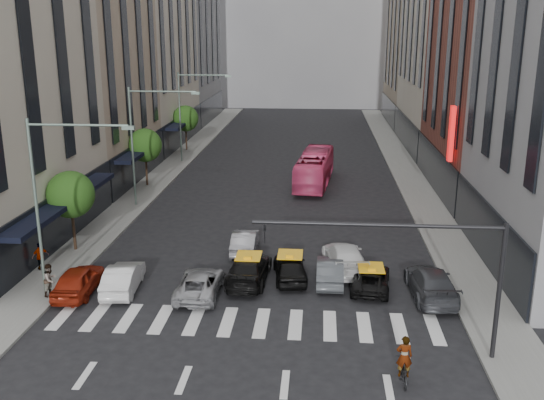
% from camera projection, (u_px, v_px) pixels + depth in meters
% --- Properties ---
extents(ground, '(160.00, 160.00, 0.00)m').
position_uv_depth(ground, '(245.00, 338.00, 27.04)').
color(ground, black).
rests_on(ground, ground).
extents(sidewalk_left, '(3.00, 96.00, 0.15)m').
position_uv_depth(sidewalk_left, '(162.00, 175.00, 56.66)').
color(sidewalk_left, slate).
rests_on(sidewalk_left, ground).
extents(sidewalk_right, '(3.00, 96.00, 0.15)m').
position_uv_depth(sidewalk_right, '(411.00, 180.00, 54.90)').
color(sidewalk_right, slate).
rests_on(sidewalk_right, ground).
extents(building_left_b, '(8.00, 16.00, 24.00)m').
position_uv_depth(building_left_b, '(87.00, 44.00, 51.90)').
color(building_left_b, tan).
rests_on(building_left_b, ground).
extents(building_left_d, '(8.00, 18.00, 30.00)m').
position_uv_depth(building_left_d, '(181.00, 16.00, 86.55)').
color(building_left_d, gray).
rests_on(building_left_d, ground).
extents(building_right_b, '(8.00, 18.00, 26.00)m').
position_uv_depth(building_right_b, '(497.00, 32.00, 48.05)').
color(building_right_b, brown).
rests_on(building_right_b, ground).
extents(building_right_d, '(8.00, 18.00, 28.00)m').
position_uv_depth(building_right_d, '(422.00, 23.00, 84.21)').
color(building_right_d, tan).
rests_on(building_right_d, ground).
extents(building_far, '(30.00, 10.00, 36.00)m').
position_uv_depth(building_far, '(305.00, 0.00, 103.59)').
color(building_far, gray).
rests_on(building_far, ground).
extents(tree_near, '(2.88, 2.88, 4.95)m').
position_uv_depth(tree_near, '(71.00, 195.00, 36.53)').
color(tree_near, black).
rests_on(tree_near, sidewalk_left).
extents(tree_mid, '(2.88, 2.88, 4.95)m').
position_uv_depth(tree_mid, '(145.00, 145.00, 51.87)').
color(tree_mid, black).
rests_on(tree_mid, sidewalk_left).
extents(tree_far, '(2.88, 2.88, 4.95)m').
position_uv_depth(tree_far, '(185.00, 118.00, 67.21)').
color(tree_far, black).
rests_on(tree_far, sidewalk_left).
extents(streetlamp_near, '(5.38, 0.25, 9.00)m').
position_uv_depth(streetlamp_near, '(53.00, 184.00, 30.03)').
color(streetlamp_near, gray).
rests_on(streetlamp_near, sidewalk_left).
extents(streetlamp_mid, '(5.38, 0.25, 9.00)m').
position_uv_depth(streetlamp_mid, '(144.00, 131.00, 45.37)').
color(streetlamp_mid, gray).
rests_on(streetlamp_mid, sidewalk_left).
extents(streetlamp_far, '(5.38, 0.25, 9.00)m').
position_uv_depth(streetlamp_far, '(189.00, 105.00, 60.70)').
color(streetlamp_far, gray).
rests_on(streetlamp_far, sidewalk_left).
extents(traffic_signal, '(10.10, 0.20, 6.00)m').
position_uv_depth(traffic_signal, '(431.00, 258.00, 24.26)').
color(traffic_signal, black).
rests_on(traffic_signal, ground).
extents(liberty_sign, '(0.30, 0.70, 4.00)m').
position_uv_depth(liberty_sign, '(451.00, 134.00, 43.60)').
color(liberty_sign, red).
rests_on(liberty_sign, ground).
extents(car_red, '(1.88, 4.38, 1.48)m').
position_uv_depth(car_red, '(78.00, 280.00, 31.42)').
color(car_red, maroon).
rests_on(car_red, ground).
extents(car_white_front, '(1.89, 4.47, 1.44)m').
position_uv_depth(car_white_front, '(123.00, 278.00, 31.78)').
color(car_white_front, silver).
rests_on(car_white_front, ground).
extents(car_silver, '(2.19, 4.64, 1.28)m').
position_uv_depth(car_silver, '(199.00, 283.00, 31.27)').
color(car_silver, '#A6A7AC').
rests_on(car_silver, ground).
extents(taxi_left, '(2.30, 5.19, 1.48)m').
position_uv_depth(taxi_left, '(249.00, 269.00, 32.86)').
color(taxi_left, black).
rests_on(taxi_left, ground).
extents(taxi_center, '(2.25, 4.41, 1.44)m').
position_uv_depth(taxi_center, '(290.00, 267.00, 33.17)').
color(taxi_center, black).
rests_on(taxi_center, ground).
extents(car_grey_mid, '(1.43, 4.09, 1.35)m').
position_uv_depth(car_grey_mid, '(330.00, 271.00, 32.80)').
color(car_grey_mid, '#464A4E').
rests_on(car_grey_mid, ground).
extents(taxi_right, '(2.39, 4.40, 1.17)m').
position_uv_depth(taxi_right, '(371.00, 278.00, 32.05)').
color(taxi_right, black).
rests_on(taxi_right, ground).
extents(car_grey_curb, '(2.34, 5.30, 1.51)m').
position_uv_depth(car_grey_curb, '(431.00, 283.00, 31.03)').
color(car_grey_curb, '#3A3C41').
rests_on(car_grey_curb, ground).
extents(car_row2_left, '(1.56, 4.23, 1.38)m').
position_uv_depth(car_row2_left, '(245.00, 241.00, 37.24)').
color(car_row2_left, '#9F9EA4').
rests_on(car_row2_left, ground).
extents(car_row2_right, '(2.77, 5.44, 1.51)m').
position_uv_depth(car_row2_right, '(345.00, 257.00, 34.51)').
color(car_row2_right, white).
rests_on(car_row2_right, ground).
extents(bus, '(3.50, 10.68, 2.92)m').
position_uv_depth(bus, '(315.00, 169.00, 53.10)').
color(bus, '#E94479').
rests_on(bus, ground).
extents(motorcycle, '(0.62, 1.70, 0.89)m').
position_uv_depth(motorcycle, '(403.00, 372.00, 23.60)').
color(motorcycle, black).
rests_on(motorcycle, ground).
extents(rider, '(0.64, 0.42, 1.73)m').
position_uv_depth(rider, '(405.00, 342.00, 23.24)').
color(rider, gray).
rests_on(rider, motorcycle).
extents(pedestrian_near, '(0.83, 0.96, 1.70)m').
position_uv_depth(pedestrian_near, '(50.00, 280.00, 30.82)').
color(pedestrian_near, gray).
rests_on(pedestrian_near, sidewalk_left).
extents(pedestrian_far, '(0.96, 0.88, 1.57)m').
position_uv_depth(pedestrian_far, '(40.00, 256.00, 34.17)').
color(pedestrian_far, gray).
rests_on(pedestrian_far, sidewalk_left).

